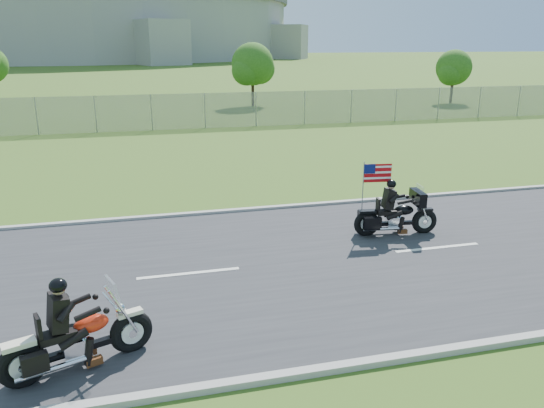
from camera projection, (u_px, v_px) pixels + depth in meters
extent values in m
plane|color=#405A1C|center=(278.00, 266.00, 11.91)|extent=(420.00, 420.00, 0.00)
cube|color=#28282B|center=(278.00, 265.00, 11.91)|extent=(120.00, 8.00, 0.04)
cube|color=#9E9B93|center=(243.00, 210.00, 15.65)|extent=(120.00, 0.18, 0.12)
cube|color=#9E9B93|center=(346.00, 367.00, 8.15)|extent=(120.00, 0.18, 0.12)
cube|color=gray|center=(95.00, 114.00, 28.95)|extent=(60.00, 0.03, 2.00)
cylinder|color=#A3A099|center=(71.00, 23.00, 161.59)|extent=(130.00, 130.00, 20.00)
cylinder|color=#382316|center=(253.00, 89.00, 40.73)|extent=(0.22, 0.22, 2.52)
sphere|color=#275416|center=(252.00, 64.00, 40.17)|extent=(3.20, 3.20, 3.20)
sphere|color=#275416|center=(259.00, 69.00, 40.88)|extent=(2.40, 2.40, 2.40)
sphere|color=#275416|center=(246.00, 71.00, 39.80)|extent=(2.24, 2.24, 2.24)
cylinder|color=#382316|center=(452.00, 89.00, 42.71)|extent=(0.22, 0.22, 2.24)
sphere|color=#275416|center=(454.00, 67.00, 42.21)|extent=(2.80, 2.80, 2.80)
sphere|color=#275416|center=(457.00, 71.00, 42.83)|extent=(2.10, 2.10, 2.10)
sphere|color=#275416|center=(450.00, 73.00, 41.89)|extent=(1.96, 1.96, 1.96)
torus|color=black|center=(131.00, 332.00, 8.52)|extent=(0.73, 0.41, 0.71)
torus|color=black|center=(22.00, 366.00, 7.63)|extent=(0.73, 0.41, 0.71)
ellipsoid|color=red|center=(91.00, 324.00, 8.09)|extent=(0.61, 0.47, 0.27)
cube|color=black|center=(57.00, 336.00, 7.83)|extent=(0.60, 0.45, 0.12)
cube|color=black|center=(58.00, 312.00, 7.75)|extent=(0.35, 0.44, 0.53)
sphere|color=black|center=(58.00, 286.00, 7.65)|extent=(0.33, 0.33, 0.26)
cube|color=silver|center=(113.00, 290.00, 8.16)|extent=(0.19, 0.43, 0.38)
torus|color=black|center=(424.00, 221.00, 13.79)|extent=(0.69, 0.25, 0.67)
torus|color=black|center=(367.00, 224.00, 13.60)|extent=(0.69, 0.25, 0.67)
ellipsoid|color=black|center=(404.00, 210.00, 13.62)|extent=(0.54, 0.35, 0.25)
cube|color=black|center=(386.00, 212.00, 13.58)|extent=(0.53, 0.33, 0.11)
cube|color=black|center=(389.00, 199.00, 13.48)|extent=(0.26, 0.39, 0.50)
sphere|color=black|center=(391.00, 184.00, 13.37)|extent=(0.27, 0.27, 0.25)
cube|color=black|center=(418.00, 198.00, 13.57)|extent=(0.29, 0.75, 0.36)
cube|color=#B70C11|center=(378.00, 173.00, 13.43)|extent=(0.73, 0.11, 0.47)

